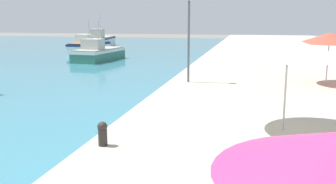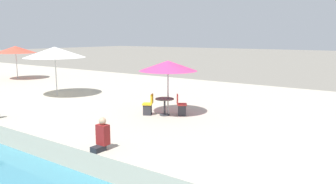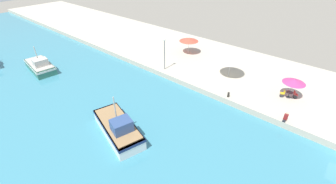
% 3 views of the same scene
% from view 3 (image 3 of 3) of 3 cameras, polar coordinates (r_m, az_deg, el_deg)
% --- Properties ---
extents(quay_promenade, '(16.00, 90.00, 0.77)m').
position_cam_3_polar(quay_promenade, '(46.55, -8.38, 13.40)').
color(quay_promenade, '#BCB29E').
rests_on(quay_promenade, ground_plane).
extents(fishing_boat_near, '(4.39, 7.27, 4.37)m').
position_cam_3_polar(fishing_boat_near, '(22.49, -12.50, -8.82)').
color(fishing_boat_near, white).
rests_on(fishing_boat_near, water_basin).
extents(fishing_boat_mid, '(3.37, 6.56, 3.75)m').
position_cam_3_polar(fishing_boat_mid, '(38.60, -29.70, 5.81)').
color(fishing_boat_mid, '#33705B').
rests_on(fishing_boat_mid, water_basin).
extents(cafe_umbrella_pink, '(2.49, 2.49, 2.35)m').
position_cam_3_polar(cafe_umbrella_pink, '(29.01, 29.42, 2.39)').
color(cafe_umbrella_pink, '#B7B7B7').
rests_on(cafe_umbrella_pink, quay_promenade).
extents(cafe_umbrella_white, '(3.42, 3.42, 2.78)m').
position_cam_3_polar(cafe_umbrella_white, '(30.95, 15.72, 8.09)').
color(cafe_umbrella_white, '#B7B7B7').
rests_on(cafe_umbrella_white, quay_promenade).
extents(cafe_umbrella_striped, '(3.10, 3.10, 2.61)m').
position_cam_3_polar(cafe_umbrella_striped, '(37.35, 5.33, 13.16)').
color(cafe_umbrella_striped, '#B7B7B7').
rests_on(cafe_umbrella_striped, quay_promenade).
extents(cafe_table, '(0.80, 0.80, 0.74)m').
position_cam_3_polar(cafe_table, '(29.60, 28.41, -0.36)').
color(cafe_table, '#333338').
rests_on(cafe_table, quay_promenade).
extents(cafe_chair_left, '(0.56, 0.57, 0.91)m').
position_cam_3_polar(cafe_chair_left, '(29.48, 26.98, -0.54)').
color(cafe_chair_left, '#2D2D33').
rests_on(cafe_chair_left, quay_promenade).
extents(cafe_chair_right, '(0.57, 0.58, 0.91)m').
position_cam_3_polar(cafe_chair_right, '(29.99, 29.57, -0.77)').
color(cafe_chair_right, '#2D2D33').
rests_on(cafe_chair_right, quay_promenade).
extents(person_at_quay, '(0.54, 0.36, 0.99)m').
position_cam_3_polar(person_at_quay, '(25.62, 27.72, -5.66)').
color(person_at_quay, '#232328').
rests_on(person_at_quay, quay_promenade).
extents(mooring_bollard, '(0.26, 0.26, 0.65)m').
position_cam_3_polar(mooring_bollard, '(27.18, 15.11, -0.58)').
color(mooring_bollard, '#2D2823').
rests_on(mooring_bollard, quay_promenade).
extents(lamppost, '(0.36, 0.36, 4.56)m').
position_cam_3_polar(lamppost, '(31.40, -0.92, 10.91)').
color(lamppost, '#565B60').
rests_on(lamppost, quay_promenade).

